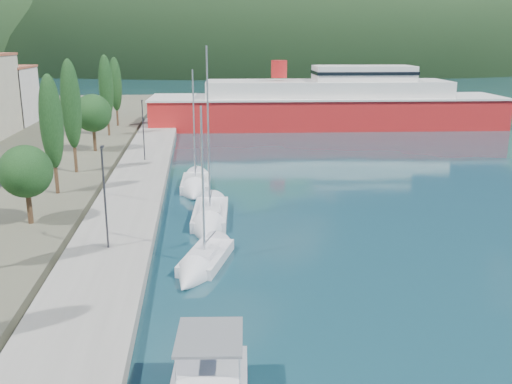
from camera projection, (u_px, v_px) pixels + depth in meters
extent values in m
plane|color=#163C47|center=(211.00, 93.00, 138.37)|extent=(1400.00, 1400.00, 0.00)
cube|color=gray|center=(133.00, 194.00, 47.09)|extent=(5.00, 88.00, 0.80)
cylinder|color=#47301E|center=(30.00, 208.00, 38.30)|extent=(0.36, 0.36, 2.19)
sphere|color=#183B18|center=(26.00, 171.00, 37.65)|extent=(3.51, 3.51, 3.51)
cylinder|color=#47301E|center=(57.00, 181.00, 45.82)|extent=(0.30, 0.30, 2.09)
ellipsoid|color=#183B18|center=(51.00, 122.00, 44.58)|extent=(1.80, 1.80, 7.42)
cylinder|color=#47301E|center=(76.00, 160.00, 53.08)|extent=(0.30, 0.30, 2.28)
ellipsoid|color=#183B18|center=(71.00, 104.00, 51.73)|extent=(1.80, 1.80, 8.10)
cylinder|color=#47301E|center=(95.00, 139.00, 63.07)|extent=(0.36, 0.36, 2.57)
sphere|color=#183B18|center=(93.00, 113.00, 62.31)|extent=(4.12, 4.12, 4.12)
cylinder|color=#47301E|center=(109.00, 127.00, 73.33)|extent=(0.30, 0.30, 2.24)
ellipsoid|color=#183B18|center=(106.00, 87.00, 72.00)|extent=(1.80, 1.80, 7.95)
cylinder|color=#47301E|center=(117.00, 118.00, 81.61)|extent=(0.30, 0.30, 2.12)
ellipsoid|color=#183B18|center=(115.00, 84.00, 80.36)|extent=(1.80, 1.80, 7.51)
cylinder|color=#2D2D33|center=(105.00, 199.00, 33.04)|extent=(0.12, 0.12, 6.00)
cube|color=#2D2D33|center=(102.00, 147.00, 32.50)|extent=(0.15, 0.50, 0.12)
cylinder|color=#2D2D33|center=(143.00, 131.00, 57.49)|extent=(0.12, 0.12, 6.00)
cube|color=#2D2D33|center=(142.00, 101.00, 56.95)|extent=(0.15, 0.50, 0.12)
cube|color=slate|center=(209.00, 337.00, 20.10)|extent=(2.56, 2.96, 0.10)
cube|color=silver|center=(206.00, 259.00, 33.58)|extent=(3.55, 5.50, 0.82)
cube|color=silver|center=(204.00, 252.00, 33.12)|extent=(1.82, 2.33, 0.32)
cylinder|color=silver|center=(203.00, 183.00, 32.03)|extent=(0.12, 0.12, 8.62)
cone|color=silver|center=(189.00, 281.00, 30.50)|extent=(2.72, 2.91, 2.09)
cube|color=silver|center=(210.00, 215.00, 41.74)|extent=(2.94, 6.89, 0.95)
cube|color=silver|center=(210.00, 209.00, 41.15)|extent=(1.66, 2.79, 0.37)
cylinder|color=silver|center=(208.00, 131.00, 39.68)|extent=(0.12, 0.12, 11.60)
cone|color=silver|center=(207.00, 235.00, 37.59)|extent=(2.66, 3.32, 2.43)
cube|color=silver|center=(196.00, 184.00, 50.61)|extent=(2.70, 5.68, 0.96)
cube|color=silver|center=(195.00, 178.00, 50.08)|extent=(1.57, 2.29, 0.37)
cylinder|color=silver|center=(194.00, 126.00, 48.88)|extent=(0.12, 0.12, 9.55)
cone|color=silver|center=(194.00, 195.00, 47.17)|extent=(2.56, 2.71, 2.44)
cube|color=red|center=(326.00, 114.00, 84.94)|extent=(51.94, 13.27, 4.97)
cube|color=silver|center=(327.00, 97.00, 84.29)|extent=(52.32, 13.61, 0.27)
cube|color=silver|center=(327.00, 90.00, 84.01)|extent=(35.92, 10.65, 2.66)
cube|color=silver|center=(363.00, 73.00, 83.66)|extent=(14.73, 7.33, 2.13)
cylinder|color=red|center=(279.00, 69.00, 82.88)|extent=(2.31, 2.31, 2.48)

